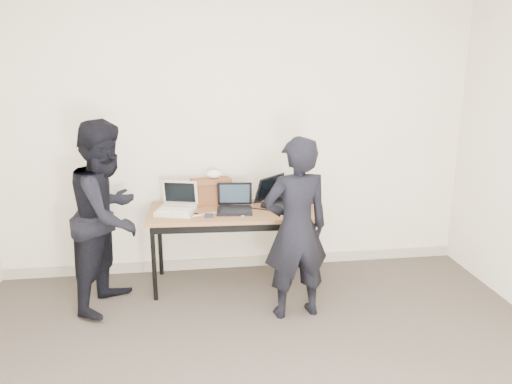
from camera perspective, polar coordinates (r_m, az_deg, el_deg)
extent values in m
cube|color=beige|center=(4.76, -2.30, 6.74)|extent=(4.50, 0.05, 2.70)
cube|color=brown|center=(4.49, -2.69, -2.27)|extent=(1.53, 0.72, 0.03)
cylinder|color=black|center=(4.40, -11.59, -7.98)|extent=(0.04, 0.04, 0.68)
cylinder|color=black|center=(4.45, 6.50, -7.49)|extent=(0.04, 0.04, 0.68)
cylinder|color=black|center=(4.89, -10.91, -5.52)|extent=(0.04, 0.04, 0.68)
cylinder|color=black|center=(4.93, 5.30, -5.11)|extent=(0.04, 0.04, 0.68)
cube|color=black|center=(4.24, -2.53, -4.18)|extent=(1.40, 0.09, 0.06)
cube|color=#C2B59B|center=(4.44, -9.15, -2.17)|extent=(0.38, 0.34, 0.04)
cube|color=silver|center=(4.41, -9.29, -2.02)|extent=(0.29, 0.21, 0.01)
cube|color=#C2B59B|center=(4.55, -8.67, -0.04)|extent=(0.32, 0.14, 0.22)
cube|color=black|center=(4.54, -8.70, -0.05)|extent=(0.28, 0.11, 0.18)
cube|color=#C2B59B|center=(4.56, -8.68, -1.44)|extent=(0.28, 0.09, 0.02)
cube|color=black|center=(4.42, -2.46, -2.19)|extent=(0.33, 0.27, 0.02)
cube|color=black|center=(4.39, -2.46, -2.14)|extent=(0.27, 0.16, 0.01)
cube|color=black|center=(4.53, -2.45, -0.18)|extent=(0.32, 0.10, 0.22)
cube|color=#26333F|center=(4.52, -2.45, -0.18)|extent=(0.27, 0.08, 0.18)
cube|color=black|center=(4.53, -2.44, -1.61)|extent=(0.28, 0.04, 0.02)
cube|color=black|center=(4.61, 3.18, -1.44)|extent=(0.44, 0.44, 0.02)
cube|color=black|center=(4.59, 3.50, -1.33)|extent=(0.31, 0.31, 0.01)
cube|color=black|center=(4.67, 1.53, 0.47)|extent=(0.32, 0.31, 0.24)
cube|color=black|center=(4.67, 1.61, 0.49)|extent=(0.27, 0.26, 0.20)
cube|color=black|center=(4.68, 1.89, -1.01)|extent=(0.25, 0.23, 0.02)
cube|color=#5D3318|center=(4.65, -5.16, 0.07)|extent=(0.38, 0.22, 0.24)
cube|color=#5D3318|center=(4.57, -5.03, 1.09)|extent=(0.37, 0.13, 0.07)
cube|color=#5D3318|center=(4.69, -3.25, -0.01)|extent=(0.03, 0.10, 0.02)
ellipsoid|color=white|center=(4.62, -4.84, 2.05)|extent=(0.14, 0.11, 0.08)
cube|color=black|center=(4.73, 4.72, -0.11)|extent=(0.32, 0.28, 0.17)
cube|color=black|center=(4.30, -5.40, -2.71)|extent=(0.07, 0.05, 0.03)
cube|color=silver|center=(4.37, -2.70, -2.50)|extent=(0.19, 0.17, 0.01)
cube|color=black|center=(4.47, 1.15, -2.06)|extent=(0.29, 0.18, 0.01)
cube|color=black|center=(4.52, 3.97, -1.89)|extent=(0.18, 0.21, 0.01)
cube|color=black|center=(4.50, -8.11, -2.10)|extent=(0.23, 0.25, 0.01)
cube|color=black|center=(4.69, -0.55, -1.22)|extent=(0.25, 0.01, 0.01)
cube|color=silver|center=(4.39, -5.64, -2.49)|extent=(0.26, 0.11, 0.01)
imported|color=black|center=(3.96, 4.60, -4.23)|extent=(0.59, 0.43, 1.48)
imported|color=black|center=(4.28, -16.55, -2.58)|extent=(0.83, 0.93, 1.58)
cube|color=#A8A18B|center=(5.08, -2.10, -7.98)|extent=(4.50, 0.03, 0.10)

